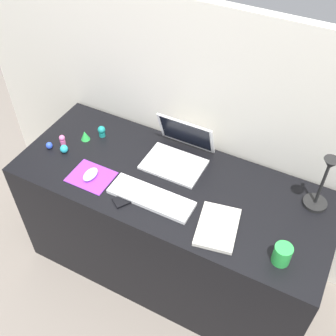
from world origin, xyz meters
TOP-DOWN VIEW (x-y plane):
  - ground_plane at (0.00, 0.00)m, footprint 6.00×6.00m
  - back_wall at (0.00, 0.36)m, footprint 2.78×0.05m
  - desk at (0.00, 0.00)m, footprint 1.58×0.63m
  - laptop at (-0.04, 0.17)m, footprint 0.30×0.28m
  - keyboard at (-0.03, -0.14)m, footprint 0.41×0.13m
  - mousepad at (-0.36, -0.15)m, footprint 0.21×0.17m
  - mouse at (-0.36, -0.15)m, footprint 0.06×0.10m
  - cell_phone at (-0.13, -0.19)m, footprint 0.12×0.14m
  - desk_lamp at (0.65, 0.16)m, footprint 0.11×0.15m
  - notebook_pad at (0.31, -0.15)m, footprint 0.21×0.27m
  - coffee_mug at (0.60, -0.18)m, footprint 0.07×0.07m
  - toy_figurine_cyan at (-0.59, -0.07)m, footprint 0.04×0.04m
  - toy_figurine_green at (-0.55, 0.07)m, footprint 0.05×0.05m
  - toy_figurine_blue at (-0.68, -0.08)m, footprint 0.03×0.03m
  - toy_figurine_teal at (-0.49, 0.13)m, footprint 0.04×0.04m
  - toy_figurine_pink at (-0.63, -0.02)m, footprint 0.03×0.03m

SIDE VIEW (x-z plane):
  - ground_plane at x=0.00m, z-range 0.00..0.00m
  - desk at x=0.00m, z-range 0.00..0.74m
  - mousepad at x=-0.36m, z-range 0.74..0.74m
  - cell_phone at x=-0.13m, z-range 0.74..0.75m
  - back_wall at x=0.00m, z-range 0.00..1.49m
  - keyboard at x=-0.03m, z-range 0.74..0.76m
  - notebook_pad at x=0.31m, z-range 0.74..0.76m
  - toy_figurine_blue at x=-0.68m, z-range 0.74..0.78m
  - mouse at x=-0.36m, z-range 0.74..0.78m
  - toy_figurine_cyan at x=-0.59m, z-range 0.74..0.79m
  - toy_figurine_green at x=-0.55m, z-range 0.74..0.79m
  - toy_figurine_pink at x=-0.63m, z-range 0.74..0.80m
  - toy_figurine_teal at x=-0.49m, z-range 0.74..0.81m
  - coffee_mug at x=0.60m, z-range 0.74..0.83m
  - laptop at x=-0.04m, z-range 0.69..0.90m
  - desk_lamp at x=0.65m, z-range 0.73..1.07m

